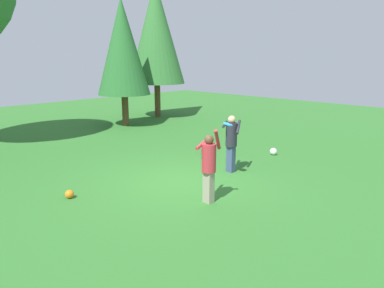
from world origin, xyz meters
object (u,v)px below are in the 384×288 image
object	(u,v)px
person_thrower	(209,163)
frisbee	(228,124)
ball_red	(205,150)
ball_white	(273,151)
tree_right	(123,47)
ball_orange	(69,194)
tree_far_right	(156,33)
person_catcher	(231,139)

from	to	relation	value
person_thrower	frisbee	xyz separation A→B (m)	(1.53, 0.67, 0.63)
frisbee	ball_red	bearing A→B (deg)	54.11
ball_white	tree_right	distance (m)	9.21
person_thrower	ball_white	xyz separation A→B (m)	(4.84, 1.21, -0.86)
person_thrower	ball_red	xyz separation A→B (m)	(3.26, 3.06, -0.85)
ball_orange	ball_red	distance (m)	5.47
frisbee	tree_far_right	size ratio (longest dim) A/B	0.05
person_thrower	ball_orange	xyz separation A→B (m)	(-2.20, 2.64, -0.88)
person_catcher	frisbee	bearing A→B (deg)	0.00
frisbee	tree_right	world-z (taller)	tree_right
ball_white	tree_right	xyz separation A→B (m)	(-0.28, 8.42, 3.71)
tree_far_right	tree_right	xyz separation A→B (m)	(-2.96, -0.96, -0.84)
person_thrower	ball_white	distance (m)	5.07
frisbee	tree_far_right	xyz separation A→B (m)	(5.99, 9.92, 3.05)
ball_white	tree_far_right	xyz separation A→B (m)	(2.68, 9.39, 4.55)
person_catcher	tree_far_right	bearing A→B (deg)	-149.54
ball_orange	tree_right	xyz separation A→B (m)	(6.77, 7.00, 3.73)
frisbee	tree_far_right	world-z (taller)	tree_far_right
person_thrower	person_catcher	xyz separation A→B (m)	(2.24, 1.09, 0.04)
ball_white	ball_red	distance (m)	2.44
frisbee	ball_white	world-z (taller)	frisbee
person_thrower	ball_orange	bearing A→B (deg)	106.11
person_catcher	ball_white	distance (m)	2.76
ball_orange	ball_white	bearing A→B (deg)	-11.46
person_catcher	tree_right	distance (m)	9.29
ball_white	ball_orange	size ratio (longest dim) A/B	1.17
ball_orange	ball_red	bearing A→B (deg)	4.40
person_thrower	tree_far_right	world-z (taller)	tree_far_right
frisbee	ball_orange	xyz separation A→B (m)	(-3.73, 1.96, -1.51)
person_catcher	ball_red	size ratio (longest dim) A/B	6.40
person_catcher	tree_far_right	size ratio (longest dim) A/B	0.23
tree_right	tree_far_right	bearing A→B (deg)	18.00
person_thrower	ball_orange	distance (m)	3.55
frisbee	ball_red	world-z (taller)	frisbee
person_catcher	ball_white	size ratio (longest dim) A/B	6.89
ball_red	tree_far_right	bearing A→B (deg)	60.50
person_thrower	tree_far_right	xyz separation A→B (m)	(7.52, 10.60, 3.69)
ball_orange	frisbee	bearing A→B (deg)	-27.74
ball_red	tree_right	world-z (taller)	tree_right
tree_far_right	tree_right	distance (m)	3.22
person_thrower	person_catcher	size ratio (longest dim) A/B	1.06
person_catcher	ball_red	xyz separation A→B (m)	(1.02, 1.97, -0.89)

